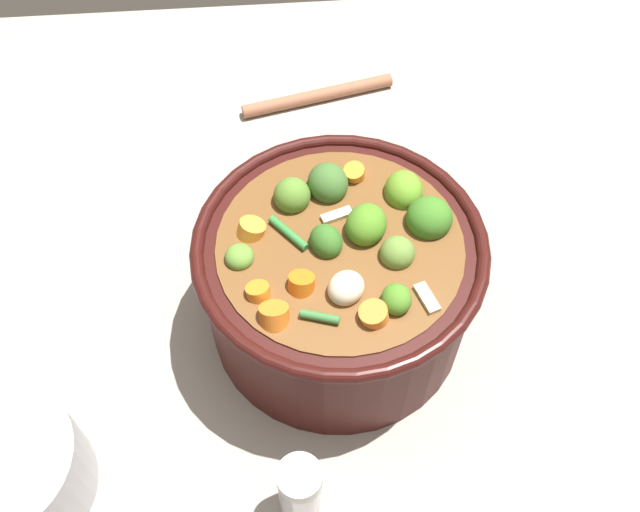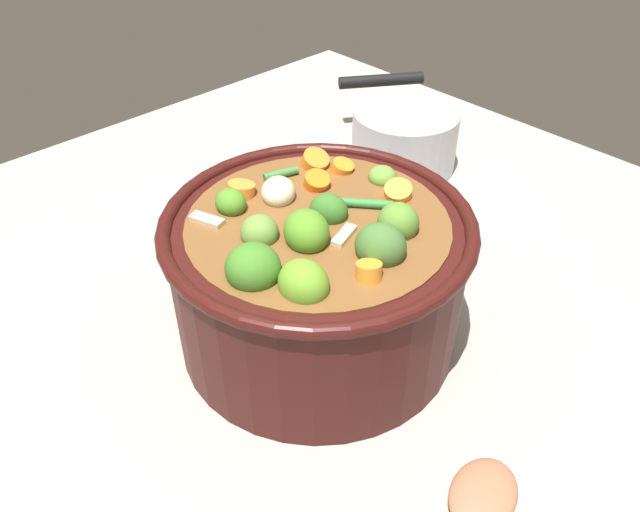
% 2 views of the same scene
% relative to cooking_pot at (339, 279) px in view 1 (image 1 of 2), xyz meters
% --- Properties ---
extents(ground_plane, '(1.10, 1.10, 0.00)m').
position_rel_cooking_pot_xyz_m(ground_plane, '(0.00, -0.00, -0.07)').
color(ground_plane, '#9E998E').
extents(cooking_pot, '(0.28, 0.28, 0.16)m').
position_rel_cooking_pot_xyz_m(cooking_pot, '(0.00, 0.00, 0.00)').
color(cooking_pot, '#38110F').
rests_on(cooking_pot, ground_plane).
extents(wooden_spoon, '(0.18, 0.20, 0.02)m').
position_rel_cooking_pot_xyz_m(wooden_spoon, '(-0.28, 0.02, -0.07)').
color(wooden_spoon, '#A06447').
rests_on(wooden_spoon, ground_plane).
extents(salt_shaker, '(0.04, 0.04, 0.09)m').
position_rel_cooking_pot_xyz_m(salt_shaker, '(0.19, -0.05, -0.03)').
color(salt_shaker, silver).
rests_on(salt_shaker, ground_plane).
extents(small_saucepan, '(0.23, 0.20, 0.08)m').
position_rel_cooking_pot_xyz_m(small_saucepan, '(0.16, -0.31, -0.03)').
color(small_saucepan, '#ADADB2').
rests_on(small_saucepan, ground_plane).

